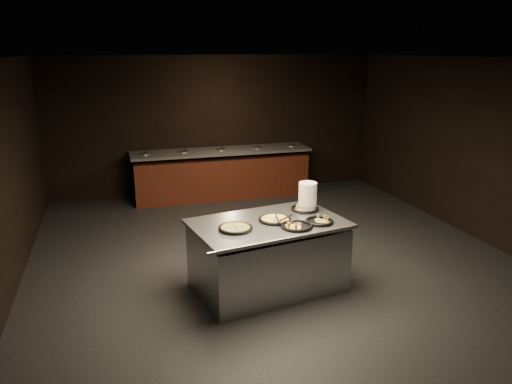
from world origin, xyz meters
TOP-DOWN VIEW (x-y plane):
  - room at (0.00, 0.00)m, footprint 7.02×8.02m
  - salad_bar at (0.00, 3.56)m, footprint 3.70×0.83m
  - serving_counter at (-0.35, -0.70)m, footprint 2.08×1.54m
  - plate_stack at (0.31, -0.37)m, footprint 0.24×0.24m
  - pan_veggie_whole at (-0.82, -0.84)m, footprint 0.42×0.42m
  - pan_cheese_whole at (-0.26, -0.67)m, footprint 0.42×0.42m
  - pan_cheese_slices_a at (0.27, -0.37)m, footprint 0.38×0.38m
  - pan_cheese_slices_b at (-0.08, -0.98)m, footprint 0.40×0.40m
  - pan_veggie_slices at (0.26, -0.90)m, footprint 0.36×0.36m
  - server_left at (-0.27, -0.76)m, footprint 0.09×0.30m
  - server_right at (-0.14, -0.88)m, footprint 0.30×0.13m

SIDE VIEW (x-z plane):
  - serving_counter at x=-0.35m, z-range -0.02..0.89m
  - salad_bar at x=0.00m, z-range -0.15..1.03m
  - pan_cheese_slices_b at x=-0.08m, z-range 0.91..0.95m
  - pan_cheese_slices_a at x=0.27m, z-range 0.91..0.95m
  - pan_veggie_slices at x=0.26m, z-range 0.91..0.95m
  - pan_cheese_whole at x=-0.26m, z-range 0.91..0.95m
  - pan_veggie_whole at x=-0.82m, z-range 0.91..0.95m
  - server_left at x=-0.27m, z-range 0.91..1.05m
  - server_right at x=-0.14m, z-range 0.91..1.06m
  - plate_stack at x=0.31m, z-range 0.91..1.29m
  - room at x=0.00m, z-range -0.01..2.91m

